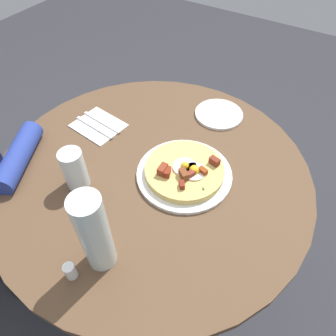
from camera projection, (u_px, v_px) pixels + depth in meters
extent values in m
plane|color=#2D2D33|center=(158.00, 267.00, 1.53)|extent=(6.00, 6.00, 0.00)
cylinder|color=brown|center=(152.00, 172.00, 1.00)|extent=(1.00, 1.00, 0.03)
cylinder|color=#333338|center=(156.00, 231.00, 1.27)|extent=(0.12, 0.12, 0.70)
cylinder|color=#333338|center=(158.00, 266.00, 1.52)|extent=(0.45, 0.45, 0.02)
cube|color=#2D2D33|center=(1.00, 236.00, 1.40)|extent=(0.32, 0.28, 0.45)
cylinder|color=navy|center=(18.00, 156.00, 0.98)|extent=(0.18, 0.26, 0.07)
cylinder|color=white|center=(184.00, 174.00, 0.96)|extent=(0.30, 0.30, 0.01)
cylinder|color=#D5B663|center=(184.00, 170.00, 0.95)|extent=(0.24, 0.24, 0.02)
cylinder|color=white|center=(185.00, 167.00, 0.94)|extent=(0.07, 0.07, 0.01)
sphere|color=yellow|center=(185.00, 166.00, 0.94)|extent=(0.02, 0.02, 0.02)
cylinder|color=white|center=(194.00, 172.00, 0.93)|extent=(0.07, 0.07, 0.01)
sphere|color=yellow|center=(194.00, 170.00, 0.92)|extent=(0.03, 0.03, 0.03)
cube|color=brown|center=(184.00, 174.00, 0.91)|extent=(0.04, 0.04, 0.02)
cube|color=maroon|center=(214.00, 161.00, 0.95)|extent=(0.04, 0.02, 0.02)
cube|color=maroon|center=(191.00, 174.00, 0.91)|extent=(0.03, 0.03, 0.02)
cube|color=maroon|center=(182.00, 185.00, 0.89)|extent=(0.03, 0.03, 0.02)
cube|color=maroon|center=(203.00, 171.00, 0.92)|extent=(0.03, 0.02, 0.02)
cube|color=maroon|center=(163.00, 169.00, 0.92)|extent=(0.02, 0.04, 0.03)
cube|color=maroon|center=(167.00, 172.00, 0.92)|extent=(0.03, 0.04, 0.02)
cube|color=#387F2D|center=(184.00, 167.00, 0.94)|extent=(0.01, 0.01, 0.00)
cube|color=#387F2D|center=(181.00, 167.00, 0.94)|extent=(0.01, 0.01, 0.00)
cube|color=#387F2D|center=(184.00, 167.00, 0.94)|extent=(0.00, 0.01, 0.00)
cube|color=#387F2D|center=(203.00, 188.00, 0.89)|extent=(0.01, 0.01, 0.00)
cube|color=#387F2D|center=(184.00, 181.00, 0.90)|extent=(0.01, 0.01, 0.00)
cylinder|color=white|center=(219.00, 114.00, 1.16)|extent=(0.18, 0.18, 0.01)
cube|color=white|center=(98.00, 126.00, 1.12)|extent=(0.18, 0.16, 0.00)
cube|color=silver|center=(102.00, 122.00, 1.13)|extent=(0.18, 0.03, 0.00)
cube|color=silver|center=(95.00, 127.00, 1.11)|extent=(0.18, 0.03, 0.00)
cylinder|color=silver|center=(74.00, 169.00, 0.90)|extent=(0.07, 0.07, 0.13)
cylinder|color=silver|center=(94.00, 233.00, 0.69)|extent=(0.07, 0.07, 0.25)
cylinder|color=white|center=(70.00, 271.00, 0.74)|extent=(0.03, 0.03, 0.05)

